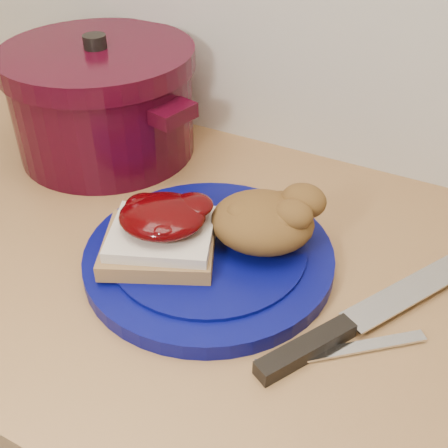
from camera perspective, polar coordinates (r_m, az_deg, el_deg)
The scene contains 7 objects.
plate at distance 0.68m, azimuth -1.54°, elevation -3.36°, with size 0.30×0.30×0.02m, color #050853.
sandwich at distance 0.65m, azimuth -6.42°, elevation -0.79°, with size 0.16×0.16×0.06m.
stuffing_mound at distance 0.66m, azimuth 3.93°, elevation 0.23°, with size 0.12×0.11×0.06m, color brown.
chef_knife at distance 0.61m, azimuth 11.47°, elevation -10.62°, with size 0.18×0.29×0.02m.
butter_knife at distance 0.60m, azimuth 11.93°, elevation -12.42°, with size 0.18×0.01×0.00m, color silver.
dutch_oven at distance 0.90m, azimuth -12.20°, elevation 12.16°, with size 0.35×0.34×0.18m.
pepper_grinder at distance 1.00m, azimuth -14.88°, elevation 12.90°, with size 0.06×0.06×0.12m.
Camera 1 is at (0.31, 1.04, 1.35)m, focal length 45.00 mm.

